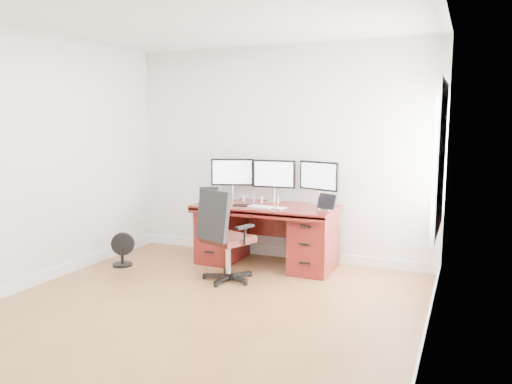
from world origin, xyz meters
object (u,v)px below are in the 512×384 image
at_px(office_chair, 225,251).
at_px(floor_fan, 122,250).
at_px(keyboard, 261,207).
at_px(monitor_center, 274,175).
at_px(desk, 267,233).

relative_size(office_chair, floor_fan, 2.50).
bearing_deg(keyboard, monitor_center, 97.06).
distance_m(floor_fan, monitor_center, 2.08).
bearing_deg(monitor_center, floor_fan, -151.58).
relative_size(monitor_center, keyboard, 1.89).
relative_size(office_chair, keyboard, 3.52).
relative_size(office_chair, monitor_center, 1.87).
distance_m(desk, office_chair, 0.80).
xyz_separation_m(desk, monitor_center, (0.00, 0.24, 0.68)).
relative_size(desk, keyboard, 5.83).
xyz_separation_m(floor_fan, keyboard, (1.61, 0.55, 0.56)).
bearing_deg(office_chair, floor_fan, -160.41).
relative_size(desk, office_chair, 1.65).
height_order(floor_fan, keyboard, keyboard).
height_order(monitor_center, keyboard, monitor_center).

